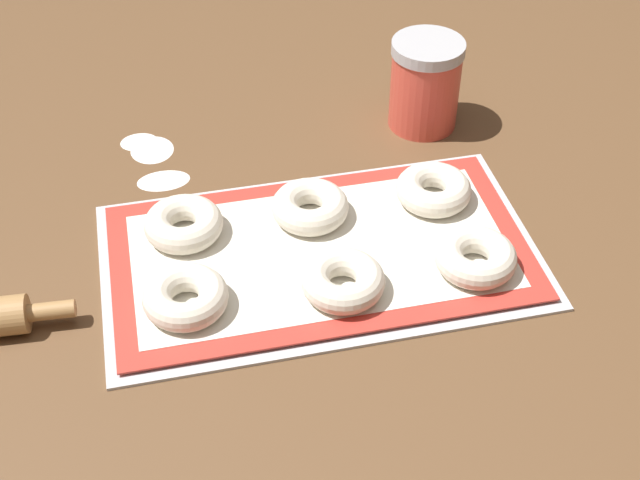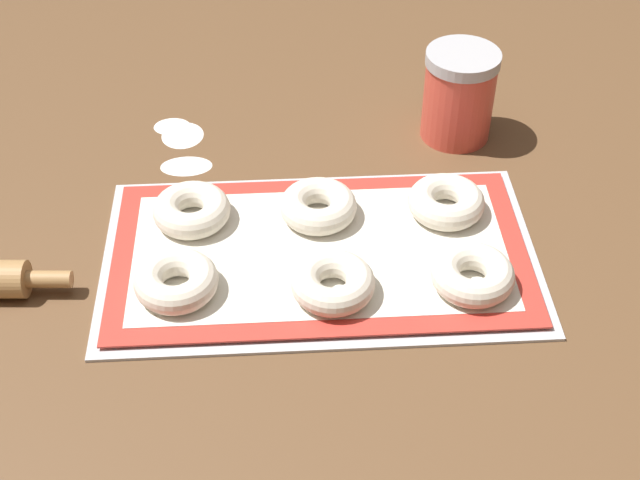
% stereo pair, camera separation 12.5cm
% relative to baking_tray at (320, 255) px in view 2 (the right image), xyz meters
% --- Properties ---
extents(ground_plane, '(2.80, 2.80, 0.00)m').
position_rel_baking_tray_xyz_m(ground_plane, '(-0.02, 0.01, -0.00)').
color(ground_plane, brown).
extents(baking_tray, '(0.51, 0.29, 0.01)m').
position_rel_baking_tray_xyz_m(baking_tray, '(0.00, 0.00, 0.00)').
color(baking_tray, silver).
rests_on(baking_tray, ground_plane).
extents(baking_mat, '(0.49, 0.27, 0.00)m').
position_rel_baking_tray_xyz_m(baking_mat, '(0.00, 0.00, 0.01)').
color(baking_mat, red).
rests_on(baking_mat, baking_tray).
extents(bagel_front_left, '(0.09, 0.09, 0.03)m').
position_rel_baking_tray_xyz_m(bagel_front_left, '(-0.16, -0.06, 0.02)').
color(bagel_front_left, silver).
rests_on(bagel_front_left, baking_mat).
extents(bagel_front_center, '(0.09, 0.09, 0.03)m').
position_rel_baking_tray_xyz_m(bagel_front_center, '(0.01, -0.07, 0.02)').
color(bagel_front_center, silver).
rests_on(bagel_front_center, baking_mat).
extents(bagel_front_right, '(0.09, 0.09, 0.03)m').
position_rel_baking_tray_xyz_m(bagel_front_right, '(0.17, -0.07, 0.02)').
color(bagel_front_right, silver).
rests_on(bagel_front_right, baking_mat).
extents(bagel_back_left, '(0.09, 0.09, 0.03)m').
position_rel_baking_tray_xyz_m(bagel_back_left, '(-0.15, 0.06, 0.02)').
color(bagel_back_left, silver).
rests_on(bagel_back_left, baking_mat).
extents(bagel_back_center, '(0.09, 0.09, 0.03)m').
position_rel_baking_tray_xyz_m(bagel_back_center, '(0.00, 0.06, 0.02)').
color(bagel_back_center, silver).
rests_on(bagel_back_center, baking_mat).
extents(bagel_back_right, '(0.09, 0.09, 0.03)m').
position_rel_baking_tray_xyz_m(bagel_back_right, '(0.16, 0.06, 0.02)').
color(bagel_back_right, silver).
rests_on(bagel_back_right, baking_mat).
extents(flour_canister, '(0.10, 0.10, 0.13)m').
position_rel_baking_tray_xyz_m(flour_canister, '(0.20, 0.24, 0.06)').
color(flour_canister, '#DB4C3D').
rests_on(flour_canister, ground_plane).
extents(flour_patch_near, '(0.06, 0.06, 0.00)m').
position_rel_baking_tray_xyz_m(flour_patch_near, '(-0.18, 0.26, -0.00)').
color(flour_patch_near, white).
rests_on(flour_patch_near, ground_plane).
extents(flour_patch_far, '(0.05, 0.04, 0.00)m').
position_rel_baking_tray_xyz_m(flour_patch_far, '(-0.19, 0.28, -0.00)').
color(flour_patch_far, white).
rests_on(flour_patch_far, ground_plane).
extents(flour_patch_side, '(0.07, 0.04, 0.00)m').
position_rel_baking_tray_xyz_m(flour_patch_side, '(-0.17, 0.19, -0.00)').
color(flour_patch_side, white).
rests_on(flour_patch_side, ground_plane).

